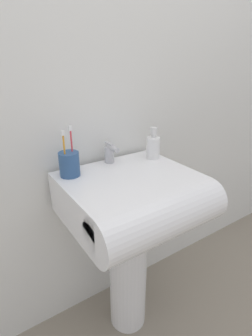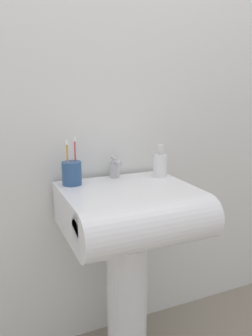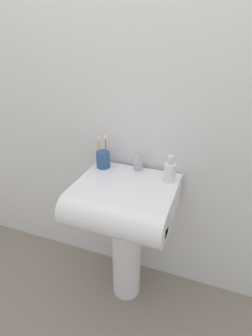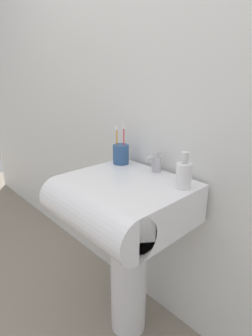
# 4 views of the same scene
# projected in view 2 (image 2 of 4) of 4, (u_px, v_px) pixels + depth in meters

# --- Properties ---
(wall_back) EXTENTS (5.00, 0.05, 2.40)m
(wall_back) POSITION_uv_depth(u_px,v_px,m) (105.00, 99.00, 1.51)
(wall_back) COLOR silver
(wall_back) RESTS_ON ground
(sink_pedestal) EXTENTS (0.18, 0.18, 0.67)m
(sink_pedestal) POSITION_uv_depth(u_px,v_px,m) (127.00, 295.00, 1.49)
(sink_pedestal) COLOR white
(sink_pedestal) RESTS_ON ground
(sink_basin) EXTENTS (0.54, 0.51, 0.18)m
(sink_basin) POSITION_uv_depth(u_px,v_px,m) (133.00, 212.00, 1.33)
(sink_basin) COLOR white
(sink_basin) RESTS_ON sink_pedestal
(faucet) EXTENTS (0.04, 0.10, 0.09)m
(faucet) POSITION_uv_depth(u_px,v_px,m) (115.00, 168.00, 1.51)
(faucet) COLOR #B7B7BC
(faucet) RESTS_ON sink_basin
(toothbrush_cup) EXTENTS (0.08, 0.08, 0.21)m
(toothbrush_cup) POSITION_uv_depth(u_px,v_px,m) (72.00, 173.00, 1.40)
(toothbrush_cup) COLOR #2D5184
(toothbrush_cup) RESTS_ON sink_basin
(soap_bottle) EXTENTS (0.06, 0.06, 0.15)m
(soap_bottle) POSITION_uv_depth(u_px,v_px,m) (160.00, 164.00, 1.53)
(soap_bottle) COLOR white
(soap_bottle) RESTS_ON sink_basin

